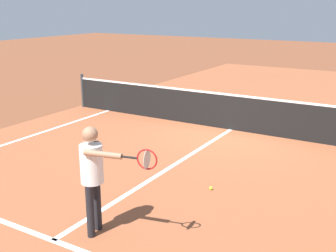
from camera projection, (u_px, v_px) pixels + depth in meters
The scene contains 7 objects.
ground_plane at pixel (231, 130), 11.21m from camera, with size 60.00×60.00×0.00m, color brown.
court_surface_inbounds at pixel (231, 130), 11.21m from camera, with size 10.62×24.40×0.00m, color #9E5433.
line_service_near at pixel (53, 240), 5.92m from camera, with size 8.22×0.10×0.01m, color white.
line_center_service at pixel (169, 168), 8.57m from camera, with size 0.10×6.40×0.01m, color white.
net at pixel (232, 112), 11.08m from camera, with size 10.37×0.09×1.07m.
player_near at pixel (94, 169), 5.85m from camera, with size 1.20×0.41×1.60m.
tennis_ball_mid_court at pixel (211, 188), 7.54m from camera, with size 0.07×0.07×0.07m, color #CCE033.
Camera 1 is at (4.08, -10.09, 3.17)m, focal length 45.25 mm.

